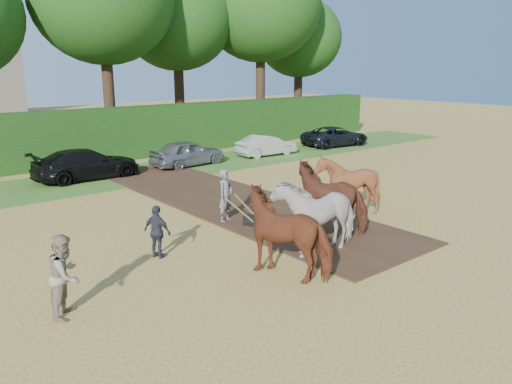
% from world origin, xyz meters
% --- Properties ---
extents(ground, '(120.00, 120.00, 0.00)m').
position_xyz_m(ground, '(0.00, 0.00, 0.00)').
color(ground, gold).
rests_on(ground, ground).
extents(earth_strip, '(4.50, 17.00, 0.05)m').
position_xyz_m(earth_strip, '(1.50, 7.00, 0.03)').
color(earth_strip, '#472D1C').
rests_on(earth_strip, ground).
extents(grass_verge, '(50.00, 5.00, 0.03)m').
position_xyz_m(grass_verge, '(0.00, 14.00, 0.01)').
color(grass_verge, '#38601E').
rests_on(grass_verge, ground).
extents(hedgerow, '(46.00, 1.60, 3.00)m').
position_xyz_m(hedgerow, '(0.00, 18.50, 1.50)').
color(hedgerow, '#14380F').
rests_on(hedgerow, ground).
extents(spectator_near, '(1.13, 1.15, 1.87)m').
position_xyz_m(spectator_near, '(-6.90, 1.51, 0.93)').
color(spectator_near, '#AEA489').
rests_on(spectator_near, ground).
extents(spectator_far, '(0.70, 0.98, 1.55)m').
position_xyz_m(spectator_far, '(-3.71, 3.26, 0.78)').
color(spectator_far, '#252632').
rests_on(spectator_far, ground).
extents(plough_team, '(7.52, 6.46, 2.26)m').
position_xyz_m(plough_team, '(1.09, 1.45, 1.12)').
color(plough_team, brown).
rests_on(plough_team, ground).
extents(parked_cars, '(35.39, 3.23, 1.48)m').
position_xyz_m(parked_cars, '(1.21, 13.98, 0.70)').
color(parked_cars, silver).
rests_on(parked_cars, ground).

